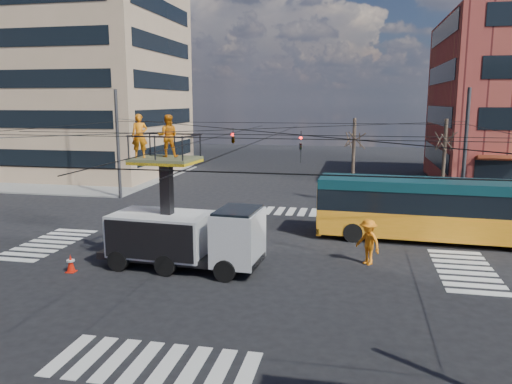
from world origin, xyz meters
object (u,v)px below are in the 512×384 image
object	(u,v)px
city_bus	(442,209)
worker_ground	(124,241)
traffic_cone	(71,263)
utility_truck	(185,220)
flagger	(368,242)

from	to	relation	value
city_bus	worker_ground	world-z (taller)	city_bus
city_bus	traffic_cone	distance (m)	18.03
utility_truck	traffic_cone	world-z (taller)	utility_truck
city_bus	worker_ground	distance (m)	15.80
utility_truck	traffic_cone	size ratio (longest dim) A/B	9.20
traffic_cone	worker_ground	distance (m)	2.46
utility_truck	worker_ground	bearing A→B (deg)	178.86
traffic_cone	flagger	bearing A→B (deg)	16.25
worker_ground	flagger	size ratio (longest dim) A/B	0.92
traffic_cone	flagger	xyz separation A→B (m)	(12.34, 3.60, 0.63)
flagger	city_bus	bearing A→B (deg)	95.31
traffic_cone	utility_truck	bearing A→B (deg)	18.43
utility_truck	worker_ground	world-z (taller)	utility_truck
utility_truck	flagger	size ratio (longest dim) A/B	3.49
city_bus	traffic_cone	xyz separation A→B (m)	(-16.06, -8.07, -1.34)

